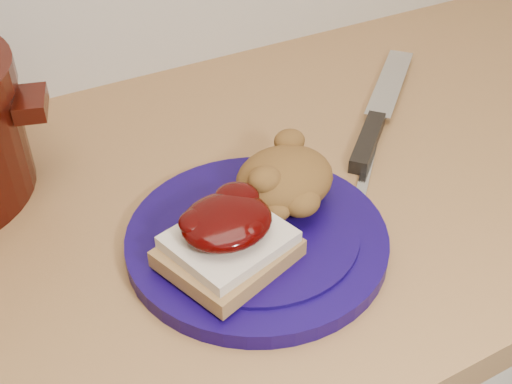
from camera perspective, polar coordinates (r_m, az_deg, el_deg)
plate at (r=0.63m, az=0.08°, el=-4.20°), size 0.31×0.31×0.02m
sandwich at (r=0.58m, az=-2.54°, el=-4.12°), size 0.13×0.13×0.05m
stuffing_mound at (r=0.65m, az=2.57°, el=1.18°), size 0.12×0.11×0.05m
chef_knife at (r=0.82m, az=10.48°, el=5.96°), size 0.25×0.23×0.02m
butter_knife at (r=0.74m, az=9.80°, el=2.06°), size 0.12×0.12×0.00m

